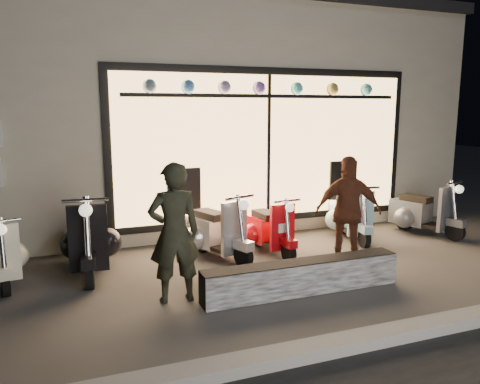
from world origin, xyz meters
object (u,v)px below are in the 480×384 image
object	(u,v)px
graffiti_barrier	(302,277)
scooter_red	(267,229)
scooter_silver	(212,231)
man	(174,233)
woman	(348,211)

from	to	relation	value
graffiti_barrier	scooter_red	xyz separation A→B (m)	(0.29, 1.72, 0.15)
scooter_silver	scooter_red	xyz separation A→B (m)	(0.87, -0.05, -0.04)
man	scooter_silver	bearing A→B (deg)	-119.70
scooter_silver	woman	distance (m)	2.02
man	scooter_red	bearing A→B (deg)	-139.48
graffiti_barrier	scooter_red	bearing A→B (deg)	80.33
graffiti_barrier	scooter_silver	size ratio (longest dim) A/B	1.87
woman	scooter_red	bearing A→B (deg)	-28.23
scooter_silver	scooter_red	world-z (taller)	scooter_silver
graffiti_barrier	scooter_silver	xyz separation A→B (m)	(-0.58, 1.77, 0.19)
graffiti_barrier	woman	distance (m)	1.42
scooter_silver	woman	bearing A→B (deg)	-53.22
scooter_silver	man	distance (m)	1.76
scooter_silver	man	world-z (taller)	man
scooter_silver	scooter_red	bearing A→B (deg)	-23.90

